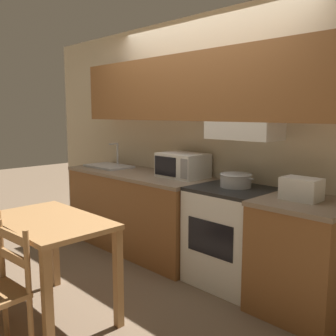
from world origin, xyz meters
The scene contains 10 objects.
ground_plane centered at (0.00, 0.00, 0.00)m, with size 16.00×16.00×0.00m, color brown.
wall_back centered at (0.01, -0.07, 1.53)m, with size 5.63×0.38×2.55m.
lower_counter_main centered at (-0.69, -0.34, 0.45)m, with size 1.87×0.69×0.89m.
lower_counter_right_stub centered at (1.29, -0.34, 0.45)m, with size 0.68×0.69×0.89m.
stove_range centered at (0.59, -0.31, 0.44)m, with size 0.69×0.63×0.89m.
cooking_pot centered at (0.59, -0.26, 0.95)m, with size 0.37×0.29×0.12m.
microwave centered at (-0.10, -0.22, 1.01)m, with size 0.48×0.36×0.25m.
toaster centered at (1.24, -0.32, 0.98)m, with size 0.30×0.20×0.17m.
sink_basin centered at (-1.25, -0.33, 0.91)m, with size 0.59×0.37×0.29m.
dining_table centered at (-0.02, -1.76, 0.64)m, with size 1.01×0.62×0.77m.
Camera 1 is at (2.52, -3.02, 1.55)m, focal length 40.00 mm.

